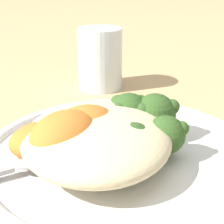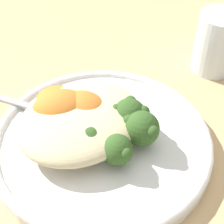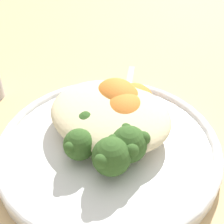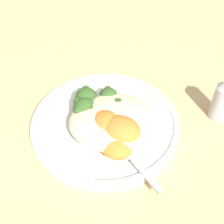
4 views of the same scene
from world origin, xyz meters
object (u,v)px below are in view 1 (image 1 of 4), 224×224
at_px(broccoli_stalk_3, 148,117).
at_px(sweet_potato_chunk_2, 44,139).
at_px(broccoli_stalk_0, 115,149).
at_px(sweet_potato_chunk_0, 66,138).
at_px(broccoli_stalk_4, 124,116).
at_px(water_glass, 100,59).
at_px(sweet_potato_chunk_1, 85,128).
at_px(plate, 121,158).
at_px(spoon, 24,163).
at_px(broccoli_stalk_1, 128,141).
at_px(quinoa_mound, 97,137).
at_px(broccoli_stalk_2, 157,136).

relative_size(broccoli_stalk_3, sweet_potato_chunk_2, 1.65).
relative_size(broccoli_stalk_0, sweet_potato_chunk_0, 1.30).
relative_size(broccoli_stalk_4, water_glass, 0.84).
bearing_deg(broccoli_stalk_4, broccoli_stalk_0, -138.41).
bearing_deg(sweet_potato_chunk_1, broccoli_stalk_4, -49.36).
xyz_separation_m(plate, sweet_potato_chunk_0, (-0.02, 0.05, 0.03)).
height_order(broccoli_stalk_0, spoon, broccoli_stalk_0).
bearing_deg(sweet_potato_chunk_0, broccoli_stalk_1, -87.06).
bearing_deg(water_glass, quinoa_mound, 179.22).
xyz_separation_m(broccoli_stalk_4, sweet_potato_chunk_2, (-0.04, 0.07, -0.00)).
relative_size(broccoli_stalk_0, sweet_potato_chunk_2, 1.43).
height_order(broccoli_stalk_0, water_glass, water_glass).
relative_size(broccoli_stalk_1, broccoli_stalk_3, 0.69).
relative_size(broccoli_stalk_2, spoon, 0.86).
bearing_deg(quinoa_mound, water_glass, -0.78).
relative_size(plate, broccoli_stalk_4, 3.51).
xyz_separation_m(broccoli_stalk_0, broccoli_stalk_3, (0.05, -0.04, 0.01)).
height_order(broccoli_stalk_1, broccoli_stalk_2, same).
bearing_deg(plate, broccoli_stalk_0, 165.61).
height_order(broccoli_stalk_4, sweet_potato_chunk_1, sweet_potato_chunk_1).
distance_m(sweet_potato_chunk_1, sweet_potato_chunk_2, 0.04).
relative_size(plate, sweet_potato_chunk_1, 4.20).
relative_size(broccoli_stalk_0, sweet_potato_chunk_1, 1.42).
bearing_deg(spoon, broccoli_stalk_2, 163.71).
height_order(broccoli_stalk_3, spoon, broccoli_stalk_3).
bearing_deg(sweet_potato_chunk_0, broccoli_stalk_2, -79.60).
height_order(broccoli_stalk_4, spoon, broccoli_stalk_4).
relative_size(broccoli_stalk_2, sweet_potato_chunk_2, 1.44).
height_order(spoon, water_glass, water_glass).
bearing_deg(quinoa_mound, sweet_potato_chunk_2, 84.64).
height_order(broccoli_stalk_0, broccoli_stalk_1, broccoli_stalk_1).
bearing_deg(broccoli_stalk_3, sweet_potato_chunk_0, -166.76).
relative_size(broccoli_stalk_3, broccoli_stalk_4, 1.37).
height_order(sweet_potato_chunk_1, spoon, sweet_potato_chunk_1).
distance_m(spoon, water_glass, 0.28).
bearing_deg(broccoli_stalk_4, spoon, 178.39).
distance_m(broccoli_stalk_0, broccoli_stalk_4, 0.06).
relative_size(broccoli_stalk_0, broccoli_stalk_2, 0.99).
height_order(plate, sweet_potato_chunk_2, sweet_potato_chunk_2).
xyz_separation_m(broccoli_stalk_4, water_glass, (0.21, 0.02, 0.00)).
bearing_deg(broccoli_stalk_3, broccoli_stalk_4, 154.15).
relative_size(plate, broccoli_stalk_3, 2.56).
bearing_deg(broccoli_stalk_2, broccoli_stalk_3, 112.22).
relative_size(quinoa_mound, broccoli_stalk_1, 2.15).
bearing_deg(broccoli_stalk_1, sweet_potato_chunk_2, -142.68).
xyz_separation_m(broccoli_stalk_1, sweet_potato_chunk_1, (0.02, 0.04, 0.00)).
bearing_deg(broccoli_stalk_2, sweet_potato_chunk_2, -162.01).
bearing_deg(sweet_potato_chunk_0, sweet_potato_chunk_2, 59.18).
bearing_deg(sweet_potato_chunk_2, broccoli_stalk_1, -97.30).
bearing_deg(broccoli_stalk_2, water_glass, 118.38).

